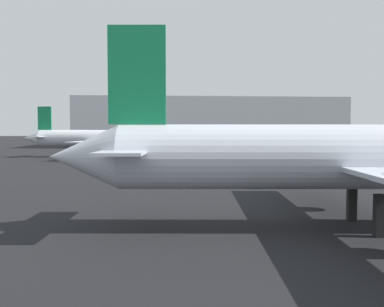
# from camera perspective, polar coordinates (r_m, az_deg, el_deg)

# --- Properties ---
(airplane_far_left) EXTENTS (32.68, 22.16, 9.68)m
(airplane_far_left) POSITION_cam_1_polar(r_m,az_deg,el_deg) (84.82, -11.27, 1.93)
(airplane_far_left) COLOR silver
(airplane_far_left) RESTS_ON ground_plane
(terminal_building) EXTENTS (77.80, 26.12, 14.29)m
(terminal_building) POSITION_cam_1_polar(r_m,az_deg,el_deg) (134.66, 2.12, 4.00)
(terminal_building) COLOR #999EA3
(terminal_building) RESTS_ON ground_plane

